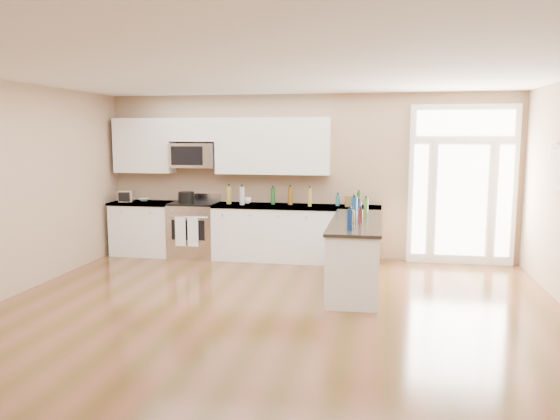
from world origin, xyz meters
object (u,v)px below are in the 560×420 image
Objects in this scene: kitchen_range at (194,229)px; toaster_oven at (127,196)px; peninsula_cabinet at (356,256)px; stockpot at (186,197)px.

kitchen_range is 4.37× the size of toaster_oven.
kitchen_range reaches higher than peninsula_cabinet.
toaster_oven is (-1.20, -0.09, 0.57)m from kitchen_range.
kitchen_range is at bearing 153.11° from peninsula_cabinet.
toaster_oven is at bearing 161.47° from peninsula_cabinet.
stockpot is 1.10× the size of toaster_oven.
stockpot reaches higher than toaster_oven.
kitchen_range is at bearing -4.61° from toaster_oven.
peninsula_cabinet is 4.32m from toaster_oven.
kitchen_range is 3.96× the size of stockpot.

